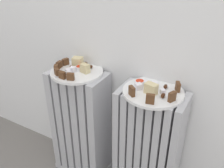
{
  "coord_description": "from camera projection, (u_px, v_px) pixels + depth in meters",
  "views": [
    {
      "loc": [
        0.46,
        -0.53,
        1.11
      ],
      "look_at": [
        0.0,
        0.28,
        0.61
      ],
      "focal_mm": 38.91,
      "sensor_mm": 36.0,
      "label": 1
    }
  ],
  "objects": [
    {
      "name": "radiator_left",
      "position": [
        81.0,
        126.0,
        1.29
      ],
      "size": [
        0.29,
        0.17,
        0.61
      ],
      "color": "#B2B2B7",
      "rests_on": "ground_plane"
    },
    {
      "name": "radiator_right",
      "position": [
        147.0,
        151.0,
        1.12
      ],
      "size": [
        0.29,
        0.17,
        0.61
      ],
      "color": "#B2B2B7",
      "rests_on": "ground_plane"
    },
    {
      "name": "plate_left",
      "position": [
        77.0,
        72.0,
        1.14
      ],
      "size": [
        0.25,
        0.25,
        0.01
      ],
      "primitive_type": "cylinder",
      "color": "white",
      "rests_on": "radiator_left"
    },
    {
      "name": "plate_right",
      "position": [
        153.0,
        92.0,
        0.97
      ],
      "size": [
        0.25,
        0.25,
        0.01
      ],
      "primitive_type": "cylinder",
      "color": "white",
      "rests_on": "radiator_right"
    },
    {
      "name": "dark_cake_slice_left_0",
      "position": [
        66.0,
        62.0,
        1.19
      ],
      "size": [
        0.03,
        0.03,
        0.03
      ],
      "primitive_type": "cube",
      "rotation": [
        0.0,
        0.0,
        -1.89
      ],
      "color": "#56351E",
      "rests_on": "plate_left"
    },
    {
      "name": "dark_cake_slice_left_1",
      "position": [
        59.0,
        65.0,
        1.16
      ],
      "size": [
        0.02,
        0.03,
        0.03
      ],
      "primitive_type": "cube",
      "rotation": [
        0.0,
        0.0,
        -1.44
      ],
      "color": "#56351E",
      "rests_on": "plate_left"
    },
    {
      "name": "dark_cake_slice_left_2",
      "position": [
        56.0,
        68.0,
        1.12
      ],
      "size": [
        0.03,
        0.04,
        0.03
      ],
      "primitive_type": "cube",
      "rotation": [
        0.0,
        0.0,
        -0.99
      ],
      "color": "#56351E",
      "rests_on": "plate_left"
    },
    {
      "name": "dark_cake_slice_left_3",
      "position": [
        57.0,
        72.0,
        1.08
      ],
      "size": [
        0.04,
        0.03,
        0.03
      ],
      "primitive_type": "cube",
      "rotation": [
        0.0,
        0.0,
        -0.54
      ],
      "color": "#56351E",
      "rests_on": "plate_left"
    },
    {
      "name": "dark_cake_slice_left_4",
      "position": [
        62.0,
        75.0,
        1.06
      ],
      "size": [
        0.03,
        0.02,
        0.03
      ],
      "primitive_type": "cube",
      "rotation": [
        0.0,
        0.0,
        -0.09
      ],
      "color": "#56351E",
      "rests_on": "plate_left"
    },
    {
      "name": "dark_cake_slice_left_5",
      "position": [
        70.0,
        77.0,
        1.04
      ],
      "size": [
        0.04,
        0.03,
        0.03
      ],
      "primitive_type": "cube",
      "rotation": [
        0.0,
        0.0,
        0.36
      ],
      "color": "#56351E",
      "rests_on": "plate_left"
    },
    {
      "name": "marble_cake_slice_left_0",
      "position": [
        85.0,
        68.0,
        1.11
      ],
      "size": [
        0.05,
        0.04,
        0.04
      ],
      "primitive_type": "cube",
      "rotation": [
        0.0,
        0.0,
        -0.23
      ],
      "color": "beige",
      "rests_on": "plate_left"
    },
    {
      "name": "marble_cake_slice_left_1",
      "position": [
        78.0,
        62.0,
        1.16
      ],
      "size": [
        0.06,
        0.05,
        0.05
      ],
      "primitive_type": "cube",
      "rotation": [
        0.0,
        0.0,
        0.32
      ],
      "color": "beige",
      "rests_on": "plate_left"
    },
    {
      "name": "turkish_delight_left_0",
      "position": [
        69.0,
        73.0,
        1.09
      ],
      "size": [
        0.02,
        0.02,
        0.02
      ],
      "primitive_type": "cube",
      "rotation": [
        0.0,
        0.0,
        0.34
      ],
      "color": "white",
      "rests_on": "plate_left"
    },
    {
      "name": "turkish_delight_left_1",
      "position": [
        73.0,
        69.0,
        1.12
      ],
      "size": [
        0.03,
        0.03,
        0.02
      ],
      "primitive_type": "cube",
      "rotation": [
        0.0,
        0.0,
        0.08
      ],
      "color": "white",
      "rests_on": "plate_left"
    },
    {
      "name": "turkish_delight_left_2",
      "position": [
        68.0,
        71.0,
        1.11
      ],
      "size": [
        0.03,
        0.03,
        0.02
      ],
      "primitive_type": "cube",
      "rotation": [
        0.0,
        0.0,
        0.65
      ],
      "color": "white",
      "rests_on": "plate_left"
    },
    {
      "name": "medjool_date_left_0",
      "position": [
        86.0,
        64.0,
        1.18
      ],
      "size": [
        0.02,
        0.02,
        0.02
      ],
      "primitive_type": "ellipsoid",
      "rotation": [
        0.0,
        0.0,
        3.04
      ],
      "color": "#3D1E0F",
      "rests_on": "plate_left"
    },
    {
      "name": "medjool_date_left_1",
      "position": [
        71.0,
        67.0,
        1.15
      ],
      "size": [
        0.03,
        0.03,
        0.02
      ],
      "primitive_type": "ellipsoid",
      "rotation": [
        0.0,
        0.0,
        2.01
      ],
      "color": "#3D1E0F",
      "rests_on": "plate_left"
    },
    {
      "name": "medjool_date_left_2",
      "position": [
        91.0,
        67.0,
        1.15
      ],
      "size": [
        0.02,
        0.03,
        0.01
      ],
      "primitive_type": "ellipsoid",
      "rotation": [
        0.0,
        0.0,
        1.7
      ],
      "color": "#3D1E0F",
      "rests_on": "plate_left"
    },
    {
      "name": "jam_bowl_left",
      "position": [
        79.0,
        68.0,
        1.13
      ],
      "size": [
        0.04,
        0.04,
        0.02
      ],
      "color": "white",
      "rests_on": "plate_left"
    },
    {
      "name": "dark_cake_slice_right_0",
      "position": [
        132.0,
        91.0,
        0.93
      ],
      "size": [
        0.03,
        0.03,
        0.04
      ],
      "primitive_type": "cube",
      "rotation": [
        0.0,
        0.0,
        -0.67
      ],
      "color": "#56351E",
      "rests_on": "plate_right"
    },
    {
      "name": "dark_cake_slice_right_1",
      "position": [
        150.0,
        99.0,
        0.88
      ],
      "size": [
        0.03,
        0.02,
        0.04
      ],
      "primitive_type": "cube",
      "rotation": [
        0.0,
        0.0,
        0.24
      ],
      "color": "#56351E",
      "rests_on": "plate_right"
    },
    {
      "name": "dark_cake_slice_right_2",
      "position": [
        172.0,
        97.0,
        0.89
      ],
      "size": [
        0.03,
        0.03,
        0.04
      ],
      "primitive_type": "cube",
      "rotation": [
        0.0,
        0.0,
        1.15
      ],
      "color": "#56351E",
      "rests_on": "plate_right"
    },
    {
      "name": "dark_cake_slice_right_3",
      "position": [
        178.0,
        87.0,
        0.96
      ],
      "size": [
        0.03,
        0.03,
        0.04
      ],
      "primitive_type": "cube",
      "rotation": [
        0.0,
        0.0,
        2.06
      ],
      "color": "#56351E",
      "rests_on": "plate_right"
    },
    {
      "name": "marble_cake_slice_right_0",
      "position": [
        151.0,
        89.0,
        0.94
      ],
      "size": [
        0.05,
        0.04,
        0.04
      ],
      "primitive_type": "cube",
      "rotation": [
        0.0,
        0.0,
        -0.23
      ],
      "color": "beige",
      "rests_on": "plate_right"
    },
    {
      "name": "turkish_delight_right_0",
      "position": [
        138.0,
        86.0,
        0.97
      ],
      "size": [
        0.04,
        0.04,
        0.03
      ],
      "primitive_type": "cube",
      "rotation": [
        0.0,
        0.0,
        0.85
      ],
      "color": "white",
      "rests_on": "plate_right"
    },
    {
      "name": "turkish_delight_right_1",
      "position": [
        163.0,
        92.0,
        0.95
      ],
      "size": [
        0.03,
        0.03,
        0.02
      ],
      "primitive_type": "cube",
      "rotation": [
        0.0,
        0.0,
        0.75
      ],
      "color": "white",
      "rests_on": "plate_right"
    },
    {
      "name": "turkish_delight_right_2",
      "position": [
        154.0,
        85.0,
        0.99
      ],
      "size": [
        0.03,
        0.03,
        0.02
      ],
      "primitive_type": "cube",
      "rotation": [
        0.0,
        0.0,
        0.22
      ],
      "color": "white",
      "rests_on": "plate_right"
    },
    {
      "name": "turkish_delight_right_3",
      "position": [
        148.0,
        84.0,
        1.0
      ],
      "size": [
        0.03,
        0.03,
        0.02
      ],
      "primitive_type": "cube",
      "rotation": [
        0.0,
        0.0,
        0.34
      ],
      "color": "white",
      "rests_on": "plate_right"
    },
    {
      "name": "medjool_date_right_0",
      "position": [
        165.0,
        86.0,
        0.98
      ],
      "size": [
        0.02,
        0.03,
        0.02
      ],
      "primitive_type": "ellipsoid",
      "rotation": [
        0.0,
        0.0,
        1.7
      ],
      "color": "#3D1E0F",
      "rests_on": "plate_right"
    },
    {
      "name": "medjool_date_right_1",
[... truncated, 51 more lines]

